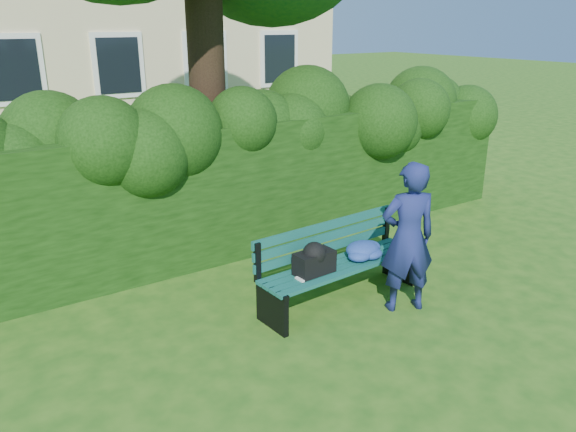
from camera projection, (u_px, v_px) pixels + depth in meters
ground at (318, 311)px, 6.24m from camera, size 80.00×80.00×0.00m
hedge at (223, 188)px, 7.66m from camera, size 10.00×1.00×1.80m
park_bench at (340, 260)px, 6.34m from camera, size 2.07×0.67×0.89m
man_reading at (408, 238)px, 6.04m from camera, size 0.72×0.60×1.69m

